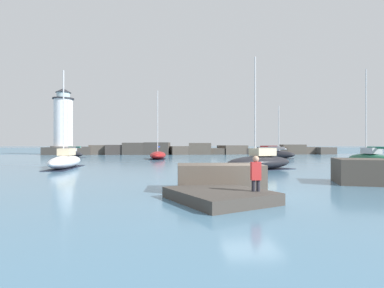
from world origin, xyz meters
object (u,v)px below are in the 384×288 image
(lighthouse, at_px, (63,126))
(sailboat_moored_4, at_px, (369,158))
(sailboat_moored_3, at_px, (158,155))
(person_on_rocks, at_px, (256,176))
(sailboat_moored_0, at_px, (276,154))
(sailboat_moored_5, at_px, (70,154))
(sailboat_moored_1, at_px, (260,162))
(sailboat_moored_2, at_px, (66,161))

(lighthouse, relative_size, sailboat_moored_4, 1.35)
(lighthouse, xyz_separation_m, sailboat_moored_3, (20.23, -20.22, -5.39))
(sailboat_moored_4, height_order, person_on_rocks, sailboat_moored_4)
(sailboat_moored_0, bearing_deg, sailboat_moored_5, 169.26)
(sailboat_moored_1, bearing_deg, sailboat_moored_2, 169.77)
(lighthouse, xyz_separation_m, sailboat_moored_4, (42.92, -34.18, -5.29))
(sailboat_moored_1, xyz_separation_m, sailboat_moored_3, (-9.31, 18.86, -0.10))
(sailboat_moored_3, bearing_deg, sailboat_moored_2, -116.60)
(sailboat_moored_1, bearing_deg, person_on_rocks, -108.06)
(lighthouse, distance_m, sailboat_moored_5, 16.11)
(sailboat_moored_3, distance_m, sailboat_moored_4, 26.64)
(sailboat_moored_0, xyz_separation_m, sailboat_moored_4, (4.96, -14.01, 0.00))
(sailboat_moored_4, bearing_deg, sailboat_moored_0, 109.51)
(sailboat_moored_3, bearing_deg, sailboat_moored_1, -63.72)
(sailboat_moored_5, xyz_separation_m, person_on_rocks, (19.17, -39.18, 0.34))
(sailboat_moored_4, bearing_deg, sailboat_moored_1, -159.87)
(sailboat_moored_1, bearing_deg, sailboat_moored_5, 133.56)
(sailboat_moored_1, bearing_deg, sailboat_moored_0, 66.03)
(sailboat_moored_3, bearing_deg, sailboat_moored_5, 156.97)
(sailboat_moored_3, bearing_deg, lighthouse, 135.02)
(sailboat_moored_0, bearing_deg, sailboat_moored_2, -148.33)
(sailboat_moored_2, distance_m, sailboat_moored_3, 17.62)
(sailboat_moored_3, bearing_deg, sailboat_moored_4, -31.60)
(lighthouse, height_order, sailboat_moored_5, lighthouse)
(sailboat_moored_0, bearing_deg, sailboat_moored_3, -179.85)
(person_on_rocks, bearing_deg, sailboat_moored_2, 126.08)
(sailboat_moored_4, xyz_separation_m, sailboat_moored_5, (-37.16, 20.11, -0.05))
(sailboat_moored_4, bearing_deg, sailboat_moored_2, -176.64)
(lighthouse, distance_m, sailboat_moored_1, 49.28)
(sailboat_moored_2, relative_size, sailboat_moored_3, 0.89)
(lighthouse, relative_size, sailboat_moored_3, 1.39)
(sailboat_moored_2, distance_m, sailboat_moored_5, 22.88)
(sailboat_moored_5, height_order, person_on_rocks, sailboat_moored_5)
(sailboat_moored_3, relative_size, person_on_rocks, 5.65)
(sailboat_moored_1, xyz_separation_m, sailboat_moored_2, (-17.20, 3.10, -0.02))
(lighthouse, height_order, sailboat_moored_2, lighthouse)
(sailboat_moored_1, relative_size, person_on_rocks, 5.48)
(sailboat_moored_0, distance_m, sailboat_moored_5, 32.77)
(lighthouse, bearing_deg, sailboat_moored_3, -44.98)
(sailboat_moored_0, relative_size, person_on_rocks, 4.53)
(sailboat_moored_2, relative_size, sailboat_moored_4, 0.86)
(sailboat_moored_0, height_order, person_on_rocks, sailboat_moored_0)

